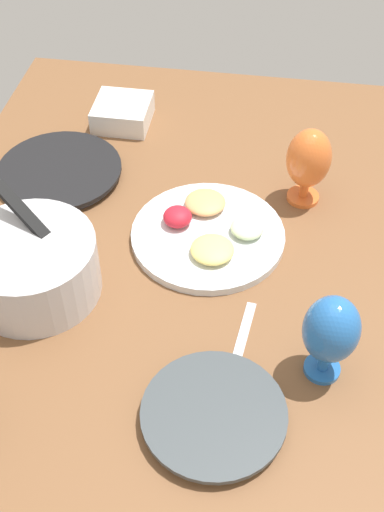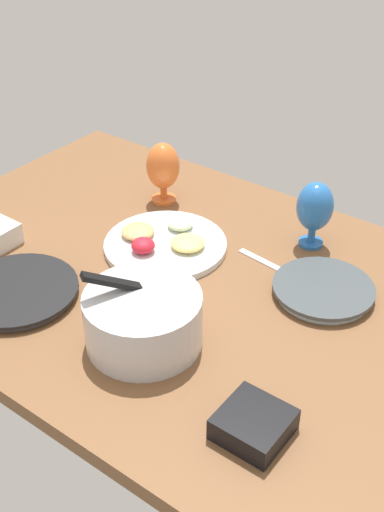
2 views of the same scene
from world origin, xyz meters
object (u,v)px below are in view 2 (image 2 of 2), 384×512
dinner_plate_left (323,290)px  hurricane_glass_orange (163,167)px  fruit_platter (165,243)px  hurricane_glass_blue (315,208)px  dinner_plate_right (18,292)px  square_bowl_black (254,423)px  mixing_bowl (143,318)px

dinner_plate_left → hurricane_glass_orange: bearing=-11.9°
fruit_platter → hurricane_glass_orange: 26.59cm
hurricane_glass_orange → hurricane_glass_blue: 46.17cm
dinner_plate_left → dinner_plate_right: dinner_plate_left is taller
dinner_plate_right → square_bowl_black: (-67.16, 1.66, 1.50)cm
hurricane_glass_orange → mixing_bowl: bearing=124.8°
mixing_bowl → square_bowl_black: (-32.75, 7.36, -3.93)cm
dinner_plate_right → hurricane_glass_orange: hurricane_glass_orange is taller
fruit_platter → square_bowl_black: (-52.07, 38.61, 1.25)cm
hurricane_glass_orange → fruit_platter: bearing=129.3°
mixing_bowl → fruit_platter: mixing_bowl is taller
dinner_plate_right → square_bowl_black: size_ratio=2.31×
hurricane_glass_orange → square_bowl_black: (-67.83, 57.88, -8.09)cm
dinner_plate_left → dinner_plate_right: 72.67cm
hurricane_glass_blue → mixing_bowl: bearing=79.0°
dinner_plate_right → square_bowl_black: square_bowl_black is taller
dinner_plate_left → fruit_platter: (42.88, 6.87, 0.12)cm
dinner_plate_left → mixing_bowl: 45.13cm
mixing_bowl → fruit_platter: 37.10cm
dinner_plate_right → mixing_bowl: mixing_bowl is taller
dinner_plate_left → hurricane_glass_orange: hurricane_glass_orange is taller
dinner_plate_right → hurricane_glass_orange: 57.03cm
dinner_plate_left → dinner_plate_right: bearing=37.1°
dinner_plate_left → square_bowl_black: square_bowl_black is taller
hurricane_glass_blue → fruit_platter: bearing=39.0°
square_bowl_black → fruit_platter: bearing=-36.6°
dinner_plate_left → hurricane_glass_blue: (12.76, -17.56, 9.83)cm
hurricane_glass_orange → hurricane_glass_blue: (-45.87, -5.16, 0.37)cm
dinner_plate_right → hurricane_glass_orange: bearing=-89.3°
square_bowl_black → dinner_plate_right: bearing=-1.4°
mixing_bowl → square_bowl_black: 33.80cm
dinner_plate_right → hurricane_glass_blue: bearing=-126.4°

